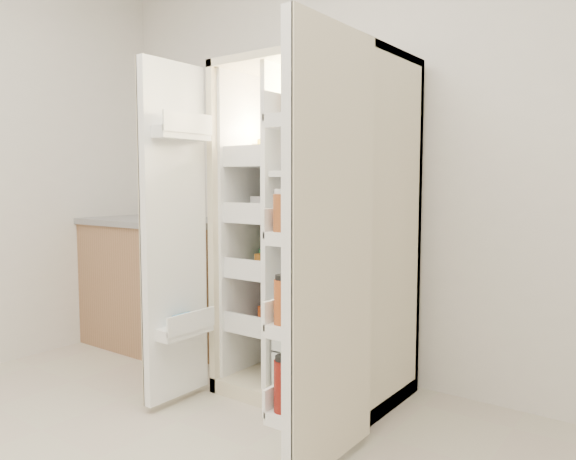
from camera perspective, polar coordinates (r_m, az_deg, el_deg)
The scene contains 5 objects.
wall_back at distance 3.22m, azimuth 8.65°, elevation 8.39°, with size 4.00×0.02×2.70m, color silver.
refrigerator at distance 3.00m, azimuth 3.63°, elevation -2.89°, with size 0.92×0.70×1.80m.
freezer_door at distance 2.86m, azimuth -11.76°, elevation -0.43°, with size 0.15×0.40×1.72m.
fridge_door at distance 2.16m, azimuth 4.05°, elevation -2.55°, with size 0.17×0.58×1.72m.
kitchen_counter at distance 4.00m, azimuth -13.55°, elevation -5.25°, with size 1.25×0.66×0.90m.
Camera 1 is at (1.50, -0.85, 1.16)m, focal length 34.00 mm.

